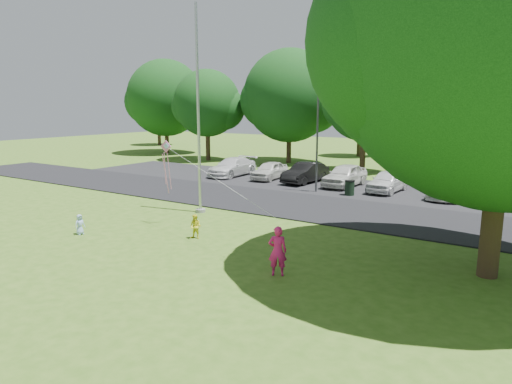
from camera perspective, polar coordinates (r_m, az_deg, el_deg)
The scene contains 14 objects.
ground at distance 17.28m, azimuth -8.62°, elevation -7.14°, with size 120.00×120.00×0.00m, color #3A6219.
park_road at distance 24.49m, azimuth 5.43°, elevation -1.67°, with size 60.00×6.00×0.06m, color black.
parking_strip at distance 30.31m, azimuth 11.12°, elevation 0.57°, with size 42.00×7.00×0.06m, color black.
flagpole at distance 22.56m, azimuth -7.18°, elevation 7.84°, with size 0.50×0.50×10.00m.
street_lamp at distance 27.91m, azimuth 8.15°, elevation 7.23°, with size 1.69×0.41×6.02m.
trash_can at distance 27.49m, azimuth 11.62°, elevation 0.47°, with size 0.60×0.60×0.95m.
big_tree at distance 15.48m, azimuth 28.95°, elevation 17.10°, with size 11.48×10.93×13.12m.
tree_row at distance 37.68m, azimuth 18.79°, elevation 10.84°, with size 64.35×11.94×10.88m.
horizon_trees at distance 46.66m, azimuth 24.64°, elevation 8.58°, with size 77.46×7.20×7.02m.
parked_cars at distance 30.29m, azimuth 10.79°, elevation 1.94°, with size 19.96×4.86×1.47m.
woman at distance 14.39m, azimuth 2.71°, elevation -7.37°, with size 0.59×0.38×1.60m, color #E31E74.
child_yellow at distance 18.49m, azimuth -7.57°, elevation -4.32°, with size 0.48×0.38×1.00m, color yellow.
child_blue at distance 20.30m, azimuth -21.16°, elevation -3.81°, with size 0.42×0.27×0.85m, color #9FC1F3.
kite at distance 20.20m, azimuth -10.83°, elevation 4.18°, with size 7.57×3.01×2.41m.
Camera 1 is at (10.99, -12.26, 5.27)m, focal length 32.00 mm.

